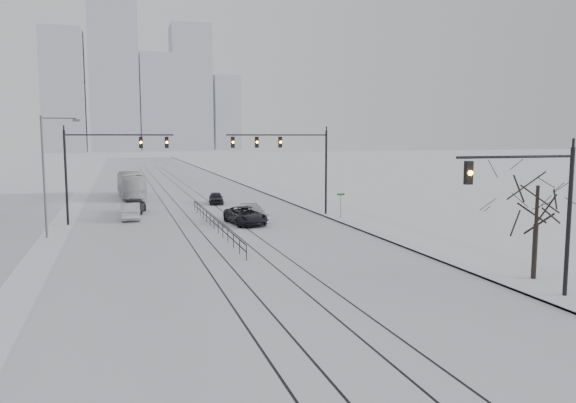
# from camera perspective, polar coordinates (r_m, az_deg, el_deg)

# --- Properties ---
(ground) EXTENTS (500.00, 500.00, 0.00)m
(ground) POSITION_cam_1_polar(r_m,az_deg,el_deg) (17.86, 9.13, -18.25)
(ground) COLOR silver
(ground) RESTS_ON ground
(road) EXTENTS (22.00, 260.00, 0.02)m
(road) POSITION_cam_1_polar(r_m,az_deg,el_deg) (75.24, -11.22, 0.82)
(road) COLOR silver
(road) RESTS_ON ground
(sidewalk_east) EXTENTS (5.00, 260.00, 0.16)m
(sidewalk_east) POSITION_cam_1_polar(r_m,az_deg,el_deg) (77.70, -1.27, 1.18)
(sidewalk_east) COLOR silver
(sidewalk_east) RESTS_ON ground
(curb) EXTENTS (0.10, 260.00, 0.12)m
(curb) POSITION_cam_1_polar(r_m,az_deg,el_deg) (77.08, -3.02, 1.12)
(curb) COLOR gray
(curb) RESTS_ON ground
(tram_rails) EXTENTS (5.30, 180.00, 0.01)m
(tram_rails) POSITION_cam_1_polar(r_m,az_deg,el_deg) (55.50, -9.19, -1.16)
(tram_rails) COLOR black
(tram_rails) RESTS_ON ground
(skyline) EXTENTS (96.00, 48.00, 72.00)m
(skyline) POSITION_cam_1_polar(r_m,az_deg,el_deg) (289.34, -14.59, 11.04)
(skyline) COLOR #A7ACB7
(skyline) RESTS_ON ground
(traffic_mast_near) EXTENTS (6.10, 0.37, 7.00)m
(traffic_mast_near) POSITION_cam_1_polar(r_m,az_deg,el_deg) (27.44, 24.29, -0.07)
(traffic_mast_near) COLOR black
(traffic_mast_near) RESTS_ON ground
(traffic_mast_ne) EXTENTS (9.60, 0.37, 8.00)m
(traffic_mast_ne) POSITION_cam_1_polar(r_m,az_deg,el_deg) (51.87, 0.43, 4.74)
(traffic_mast_ne) COLOR black
(traffic_mast_ne) RESTS_ON ground
(traffic_mast_nw) EXTENTS (9.10, 0.37, 8.00)m
(traffic_mast_nw) POSITION_cam_1_polar(r_m,az_deg,el_deg) (50.57, -18.33, 4.15)
(traffic_mast_nw) COLOR black
(traffic_mast_nw) RESTS_ON ground
(street_light_west) EXTENTS (2.73, 0.25, 9.00)m
(street_light_west) POSITION_cam_1_polar(r_m,az_deg,el_deg) (44.86, -23.21, 3.20)
(street_light_west) COLOR #595B60
(street_light_west) RESTS_ON ground
(bare_tree) EXTENTS (4.40, 4.40, 6.10)m
(bare_tree) POSITION_cam_1_polar(r_m,az_deg,el_deg) (31.28, 24.02, 0.57)
(bare_tree) COLOR black
(bare_tree) RESTS_ON ground
(median_fence) EXTENTS (0.06, 24.00, 1.00)m
(median_fence) POSITION_cam_1_polar(r_m,az_deg,el_deg) (45.64, -7.53, -2.18)
(median_fence) COLOR black
(median_fence) RESTS_ON ground
(street_sign) EXTENTS (0.70, 0.06, 2.40)m
(street_sign) POSITION_cam_1_polar(r_m,az_deg,el_deg) (50.60, 5.38, -0.05)
(street_sign) COLOR #595B60
(street_sign) RESTS_ON ground
(sedan_sb_inner) EXTENTS (2.59, 4.78, 1.54)m
(sedan_sb_inner) POSITION_cam_1_polar(r_m,az_deg,el_deg) (56.81, -15.33, -0.37)
(sedan_sb_inner) COLOR black
(sedan_sb_inner) RESTS_ON ground
(sedan_sb_outer) EXTENTS (1.67, 4.67, 1.53)m
(sedan_sb_outer) POSITION_cam_1_polar(r_m,az_deg,el_deg) (52.38, -15.71, -0.97)
(sedan_sb_outer) COLOR silver
(sedan_sb_outer) RESTS_ON ground
(sedan_nb_front) EXTENTS (3.16, 5.68, 1.50)m
(sedan_nb_front) POSITION_cam_1_polar(r_m,az_deg,el_deg) (47.91, -4.35, -1.45)
(sedan_nb_front) COLOR black
(sedan_nb_front) RESTS_ON ground
(sedan_nb_right) EXTENTS (1.90, 4.64, 1.34)m
(sedan_nb_right) POSITION_cam_1_polar(r_m,az_deg,el_deg) (49.95, -3.46, -1.20)
(sedan_nb_right) COLOR #B9BCC2
(sedan_nb_right) RESTS_ON ground
(sedan_nb_far) EXTENTS (1.99, 3.98, 1.30)m
(sedan_nb_far) POSITION_cam_1_polar(r_m,az_deg,el_deg) (62.74, -7.32, 0.34)
(sedan_nb_far) COLOR black
(sedan_nb_far) RESTS_ON ground
(box_truck) EXTENTS (3.21, 11.21, 3.09)m
(box_truck) POSITION_cam_1_polar(r_m,az_deg,el_deg) (70.95, -15.67, 1.60)
(box_truck) COLOR silver
(box_truck) RESTS_ON ground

